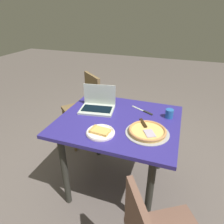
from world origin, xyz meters
The scene contains 8 objects.
ground_plane centered at (0.00, 0.00, 0.00)m, with size 12.00×12.00×0.00m, color #625852.
dining_table centered at (0.00, 0.00, 0.66)m, with size 1.03×0.89×0.77m.
laptop centered at (0.25, -0.13, 0.81)m, with size 0.35×0.28×0.22m.
pizza_plate centered at (0.07, 0.26, 0.78)m, with size 0.22×0.22×0.04m.
pizza_tray centered at (-0.28, 0.13, 0.79)m, with size 0.34×0.34×0.04m.
table_knife centered at (-0.18, -0.22, 0.77)m, with size 0.23×0.14×0.01m.
drink_cup centered at (-0.41, -0.18, 0.81)m, with size 0.07×0.07×0.08m.
chair_near centered at (0.65, -0.63, 0.52)m, with size 0.56×0.56×0.90m.
Camera 1 is at (-0.45, 1.45, 1.64)m, focal length 32.00 mm.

